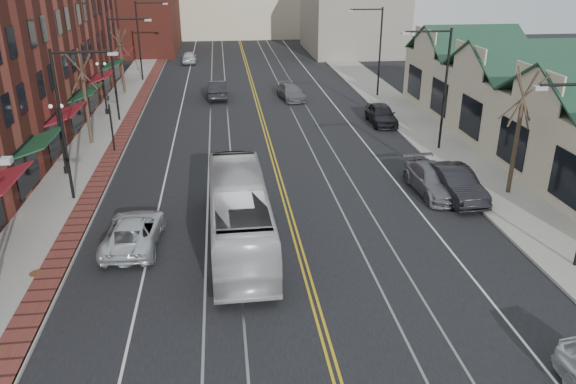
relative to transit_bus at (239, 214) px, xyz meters
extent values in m
cube|color=gray|center=(-9.35, 10.13, -1.45)|extent=(4.00, 120.00, 0.15)
cube|color=gray|center=(14.65, 10.13, -1.45)|extent=(4.00, 120.00, 0.15)
cube|color=#BAAD8F|center=(20.65, 10.13, 0.78)|extent=(8.00, 36.00, 4.60)
cube|color=#BAAD8F|center=(2.65, 75.13, 2.98)|extent=(22.00, 14.00, 9.00)
cube|color=slate|center=(17.65, 55.13, 3.98)|extent=(12.00, 16.00, 11.00)
cube|color=#999999|center=(-5.85, -9.87, 6.33)|extent=(0.50, 0.25, 0.15)
cylinder|color=black|center=(-8.85, 6.13, 2.63)|extent=(0.16, 0.16, 8.00)
cylinder|color=black|center=(-7.35, 6.13, 6.43)|extent=(3.00, 0.12, 0.12)
cube|color=#999999|center=(-5.85, 6.13, 6.33)|extent=(0.50, 0.25, 0.15)
cylinder|color=black|center=(-8.85, 22.13, 2.63)|extent=(0.16, 0.16, 8.00)
cylinder|color=black|center=(-7.35, 22.13, 6.43)|extent=(3.00, 0.12, 0.12)
cube|color=#999999|center=(-5.85, 22.13, 6.33)|extent=(0.50, 0.25, 0.15)
cylinder|color=black|center=(-8.85, 38.13, 2.63)|extent=(0.16, 0.16, 8.00)
cylinder|color=black|center=(-7.35, 38.13, 6.43)|extent=(3.00, 0.12, 0.12)
cube|color=#999999|center=(-5.85, 38.13, 6.33)|extent=(0.50, 0.25, 0.15)
cube|color=#999999|center=(11.15, -3.87, 6.33)|extent=(0.50, 0.25, 0.15)
cylinder|color=black|center=(14.15, 12.13, 2.63)|extent=(0.16, 0.16, 8.00)
cylinder|color=black|center=(12.65, 12.13, 6.43)|extent=(3.00, 0.12, 0.12)
cube|color=#999999|center=(11.15, 12.13, 6.33)|extent=(0.50, 0.25, 0.15)
cylinder|color=black|center=(14.15, 28.13, 2.63)|extent=(0.16, 0.16, 8.00)
cylinder|color=black|center=(12.65, 28.13, 6.43)|extent=(3.00, 0.12, 0.12)
cube|color=#999999|center=(11.15, 28.13, 6.33)|extent=(0.50, 0.25, 0.15)
cylinder|color=black|center=(-10.15, 10.13, -1.17)|extent=(0.28, 0.28, 0.40)
cylinder|color=black|center=(-10.15, 10.13, 0.63)|extent=(0.14, 0.14, 4.00)
cube|color=black|center=(-10.15, 10.13, 2.63)|extent=(0.60, 0.06, 0.06)
sphere|color=white|center=(-10.45, 10.13, 2.78)|extent=(0.24, 0.24, 0.24)
sphere|color=white|center=(-9.85, 10.13, 2.78)|extent=(0.24, 0.24, 0.24)
cylinder|color=black|center=(-10.15, 24.13, -1.17)|extent=(0.28, 0.28, 0.40)
cylinder|color=black|center=(-10.15, 24.13, 0.63)|extent=(0.14, 0.14, 4.00)
cube|color=black|center=(-10.15, 24.13, 2.63)|extent=(0.60, 0.06, 0.06)
sphere|color=white|center=(-10.45, 24.13, 2.78)|extent=(0.24, 0.24, 0.24)
sphere|color=white|center=(-9.85, 24.13, 2.78)|extent=(0.24, 0.24, 0.24)
cylinder|color=#382B21|center=(-9.85, 16.13, 1.08)|extent=(0.24, 0.24, 4.90)
cylinder|color=#382B21|center=(-9.85, 16.13, 3.63)|extent=(0.58, 1.37, 2.90)
cylinder|color=#382B21|center=(-9.85, 16.13, 3.63)|extent=(1.60, 0.66, 2.78)
cylinder|color=#382B21|center=(-9.85, 16.13, 3.63)|extent=(0.53, 1.23, 2.96)
cylinder|color=#382B21|center=(-9.85, 16.13, 3.63)|extent=(1.69, 1.03, 2.64)
cylinder|color=#382B21|center=(-9.85, 16.13, 3.63)|extent=(1.78, 1.29, 2.48)
cylinder|color=#382B21|center=(-9.85, 32.13, 0.90)|extent=(0.24, 0.24, 4.55)
cylinder|color=#382B21|center=(-9.85, 32.13, 3.28)|extent=(0.55, 1.28, 2.69)
cylinder|color=#382B21|center=(-9.85, 32.13, 3.28)|extent=(1.49, 0.62, 2.58)
cylinder|color=#382B21|center=(-9.85, 32.13, 3.28)|extent=(0.50, 1.15, 2.75)
cylinder|color=#382B21|center=(-9.85, 32.13, 3.28)|extent=(1.57, 0.97, 2.45)
cylinder|color=#382B21|center=(-9.85, 32.13, 3.28)|extent=(1.66, 1.20, 2.30)
cylinder|color=#382B21|center=(15.15, 4.13, 1.25)|extent=(0.24, 0.24, 5.25)
cylinder|color=#382B21|center=(15.15, 4.13, 3.98)|extent=(0.61, 1.46, 3.10)
cylinder|color=#382B21|center=(15.15, 4.13, 3.98)|extent=(1.70, 0.70, 2.97)
cylinder|color=#382B21|center=(15.15, 4.13, 3.98)|extent=(0.56, 1.31, 3.17)
cylinder|color=#382B21|center=(15.15, 4.13, 3.98)|extent=(1.80, 1.10, 2.82)
cylinder|color=#382B21|center=(15.15, 4.13, 3.98)|extent=(1.90, 1.37, 2.65)
cylinder|color=#592D19|center=(-8.55, -1.87, -1.37)|extent=(0.60, 0.60, 0.02)
cylinder|color=black|center=(-7.95, 14.13, 0.23)|extent=(0.12, 0.12, 3.20)
imported|color=black|center=(-7.95, 14.13, 1.98)|extent=(0.18, 0.15, 0.90)
imported|color=silver|center=(0.00, 0.00, 0.00)|extent=(2.75, 10.98, 3.05)
imported|color=silver|center=(-4.85, 0.44, -0.81)|extent=(2.59, 5.23, 1.43)
imported|color=black|center=(11.91, 4.05, -0.67)|extent=(2.17, 5.30, 1.71)
imported|color=slate|center=(11.02, 4.85, -0.76)|extent=(2.36, 5.37, 1.54)
imported|color=black|center=(11.95, 18.96, -0.73)|extent=(1.95, 4.69, 1.59)
imported|color=black|center=(-0.94, 29.32, -0.70)|extent=(1.90, 5.06, 1.65)
imported|color=slate|center=(5.86, 28.05, -0.84)|extent=(2.54, 4.93, 1.37)
imported|color=silver|center=(-4.37, 48.53, -0.78)|extent=(1.83, 4.38, 1.48)
camera|label=1|loc=(-0.55, -23.18, 10.82)|focal=35.00mm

